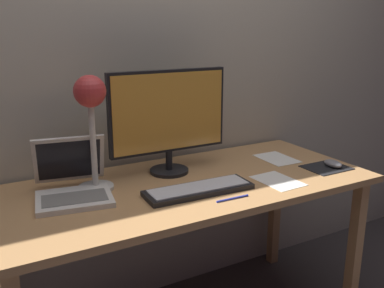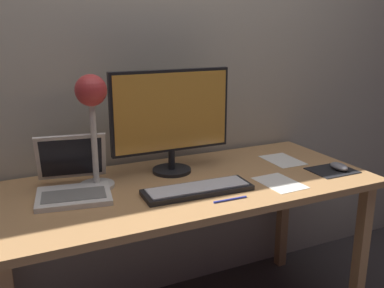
% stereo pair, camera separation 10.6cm
% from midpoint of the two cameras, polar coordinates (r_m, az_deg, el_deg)
% --- Properties ---
extents(back_wall, '(4.80, 0.06, 2.60)m').
position_cam_midpoint_polar(back_wall, '(2.06, -3.89, 13.32)').
color(back_wall, '#B2A893').
rests_on(back_wall, ground).
extents(desk, '(1.60, 0.70, 0.74)m').
position_cam_midpoint_polar(desk, '(1.84, 1.09, -7.43)').
color(desk, tan).
rests_on(desk, ground).
extents(monitor, '(0.54, 0.17, 0.46)m').
position_cam_midpoint_polar(monitor, '(1.86, -1.16, 3.82)').
color(monitor, black).
rests_on(monitor, desk).
extents(keyboard_main, '(0.45, 0.16, 0.03)m').
position_cam_midpoint_polar(keyboard_main, '(1.70, 2.56, -6.11)').
color(keyboard_main, black).
rests_on(keyboard_main, desk).
extents(laptop, '(0.32, 0.36, 0.22)m').
position_cam_midpoint_polar(laptop, '(1.74, -13.97, -4.30)').
color(laptop, silver).
rests_on(laptop, desk).
extents(desk_lamp, '(0.14, 0.14, 0.46)m').
position_cam_midpoint_polar(desk_lamp, '(1.70, -11.48, 4.84)').
color(desk_lamp, beige).
rests_on(desk_lamp, desk).
extents(mousepad, '(0.20, 0.16, 0.00)m').
position_cam_midpoint_polar(mousepad, '(2.06, 19.63, -3.36)').
color(mousepad, black).
rests_on(mousepad, desk).
extents(mouse, '(0.06, 0.10, 0.03)m').
position_cam_midpoint_polar(mouse, '(2.07, 20.45, -2.84)').
color(mouse, slate).
rests_on(mouse, mousepad).
extents(paper_sheet_near_mouse, '(0.16, 0.22, 0.00)m').
position_cam_midpoint_polar(paper_sheet_near_mouse, '(1.85, 13.26, -5.09)').
color(paper_sheet_near_mouse, white).
rests_on(paper_sheet_near_mouse, desk).
extents(paper_sheet_by_keyboard, '(0.15, 0.21, 0.00)m').
position_cam_midpoint_polar(paper_sheet_by_keyboard, '(2.15, 13.41, -2.13)').
color(paper_sheet_by_keyboard, white).
rests_on(paper_sheet_by_keyboard, desk).
extents(pen, '(0.14, 0.01, 0.01)m').
position_cam_midpoint_polar(pen, '(1.64, 7.01, -7.39)').
color(pen, '#2633A5').
rests_on(pen, desk).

